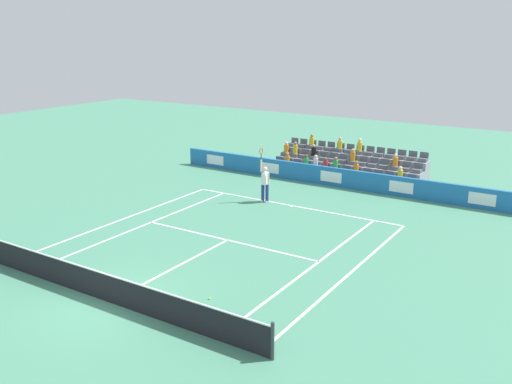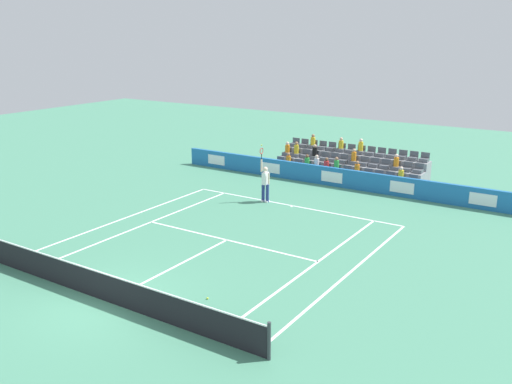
{
  "view_description": "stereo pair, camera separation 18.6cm",
  "coord_description": "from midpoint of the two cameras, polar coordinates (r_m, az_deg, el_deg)",
  "views": [
    {
      "loc": [
        -12.36,
        10.91,
        8.12
      ],
      "look_at": [
        0.75,
        -9.74,
        1.1
      ],
      "focal_mm": 39.35,
      "sensor_mm": 36.0,
      "label": 1
    },
    {
      "loc": [
        -12.52,
        10.81,
        8.12
      ],
      "look_at": [
        0.75,
        -9.74,
        1.1
      ],
      "focal_mm": 39.35,
      "sensor_mm": 36.0,
      "label": 2
    }
  ],
  "objects": [
    {
      "name": "line_service",
      "position": [
        22.77,
        -3.16,
        -4.89
      ],
      "size": [
        8.23,
        0.1,
        0.01
      ],
      "primitive_type": "cube",
      "color": "white",
      "rests_on": "ground"
    },
    {
      "name": "tennis_net",
      "position": [
        18.19,
        -15.13,
        -9.37
      ],
      "size": [
        11.97,
        0.1,
        1.07
      ],
      "color": "#33383D",
      "rests_on": "ground"
    },
    {
      "name": "line_doubles_sideline_right",
      "position": [
        19.91,
        9.15,
        -8.25
      ],
      "size": [
        0.1,
        11.89,
        0.01
      ],
      "primitive_type": "cube",
      "color": "white",
      "rests_on": "ground"
    },
    {
      "name": "stadium_stand",
      "position": [
        32.85,
        9.21,
        2.49
      ],
      "size": [
        8.68,
        2.85,
        2.17
      ],
      "color": "gray",
      "rests_on": "ground"
    },
    {
      "name": "line_doubles_sideline_left",
      "position": [
        25.87,
        -13.71,
        -2.74
      ],
      "size": [
        0.1,
        11.89,
        0.01
      ],
      "primitive_type": "cube",
      "color": "white",
      "rests_on": "ground"
    },
    {
      "name": "loose_tennis_ball",
      "position": [
        18.01,
        -5.05,
        -10.72
      ],
      "size": [
        0.07,
        0.07,
        0.07
      ],
      "primitive_type": "sphere",
      "color": "#D1E533",
      "rests_on": "ground"
    },
    {
      "name": "line_centre_service",
      "position": [
        20.45,
        -8.42,
        -7.55
      ],
      "size": [
        0.1,
        6.4,
        0.01
      ],
      "primitive_type": "cube",
      "color": "white",
      "rests_on": "ground"
    },
    {
      "name": "line_singles_sideline_left",
      "position": [
        24.94,
        -11.51,
        -3.31
      ],
      "size": [
        0.1,
        11.89,
        0.01
      ],
      "primitive_type": "cube",
      "color": "white",
      "rests_on": "ground"
    },
    {
      "name": "line_singles_sideline_right",
      "position": [
        20.43,
        5.6,
        -7.47
      ],
      "size": [
        0.1,
        11.89,
        0.01
      ],
      "primitive_type": "cube",
      "color": "white",
      "rests_on": "ground"
    },
    {
      "name": "sponsor_barrier",
      "position": [
        30.8,
        7.54,
        1.57
      ],
      "size": [
        19.52,
        0.22,
        1.02
      ],
      "color": "#1E66AD",
      "rests_on": "ground"
    },
    {
      "name": "tennis_player",
      "position": [
        27.49,
        0.71,
        0.99
      ],
      "size": [
        0.53,
        0.37,
        2.85
      ],
      "color": "navy",
      "rests_on": "ground"
    },
    {
      "name": "ground_plane",
      "position": [
        18.4,
        -15.01,
        -10.76
      ],
      "size": [
        80.0,
        80.0,
        0.0
      ],
      "primitive_type": "plane",
      "color": "#47896B"
    },
    {
      "name": "line_centre_mark",
      "position": [
        27.08,
        3.47,
        -1.45
      ],
      "size": [
        0.1,
        0.2,
        0.01
      ],
      "primitive_type": "cube",
      "color": "white",
      "rests_on": "ground"
    },
    {
      "name": "line_baseline",
      "position": [
        27.17,
        3.57,
        -1.4
      ],
      "size": [
        10.97,
        0.1,
        0.01
      ],
      "primitive_type": "cube",
      "color": "white",
      "rests_on": "ground"
    }
  ]
}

